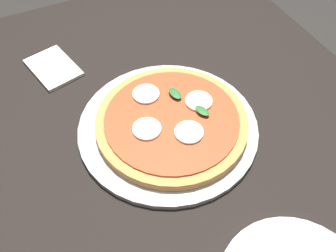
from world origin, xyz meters
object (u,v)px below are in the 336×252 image
object	(u,v)px
dining_table	(160,186)
serving_tray	(168,127)
napkin	(53,68)
pizza	(172,122)

from	to	relation	value
dining_table	serving_tray	bearing A→B (deg)	-38.89
serving_tray	napkin	size ratio (longest dim) A/B	2.78
serving_tray	pizza	size ratio (longest dim) A/B	1.19
dining_table	napkin	bearing A→B (deg)	18.49
dining_table	serving_tray	world-z (taller)	serving_tray
dining_table	napkin	world-z (taller)	napkin
dining_table	napkin	xyz separation A→B (m)	(0.34, 0.11, 0.10)
serving_tray	napkin	world-z (taller)	serving_tray
dining_table	pizza	distance (m)	0.15
napkin	serving_tray	bearing A→B (deg)	-149.76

